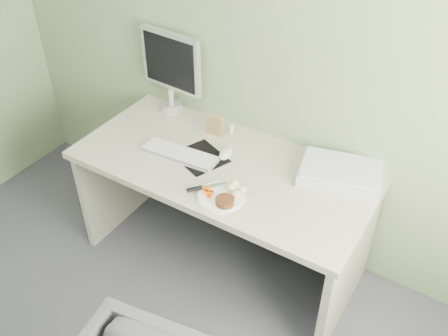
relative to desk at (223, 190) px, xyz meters
The scene contains 14 objects.
wall_back 0.89m from the desk, 90.00° to the left, with size 3.50×3.50×0.00m, color gray.
desk is the anchor object (origin of this frame).
plate 0.33m from the desk, 59.67° to the right, with size 0.23×0.23×0.01m, color white.
steak 0.38m from the desk, 56.10° to the right, with size 0.09×0.09×0.03m, color black.
potato_pile 0.32m from the desk, 44.75° to the right, with size 0.09×0.07×0.05m, color #AB8153.
carrot_heap 0.34m from the desk, 73.16° to the right, with size 0.05×0.05×0.04m, color #FC5E05.
steak_knife 0.32m from the desk, 84.01° to the right, with size 0.14×0.17×0.01m.
mousepad 0.23m from the desk, behind, with size 0.26×0.23×0.00m, color black.
keyboard 0.31m from the desk, 165.43° to the right, with size 0.42×0.12×0.02m, color white.
computer_mouse 0.21m from the desk, 107.87° to the left, with size 0.06×0.11×0.04m, color white.
photo_frame 0.37m from the desk, 131.44° to the left, with size 0.11×0.01×0.14m, color olive.
eyedrop_bottle 0.36m from the desk, 112.20° to the left, with size 0.03×0.03×0.07m.
scanner 0.65m from the desk, 20.67° to the left, with size 0.41×0.27×0.06m, color #BABDC1.
monitor 0.78m from the desk, 150.38° to the left, with size 0.41×0.13×0.49m.
Camera 1 is at (1.11, -0.14, 2.33)m, focal length 40.00 mm.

